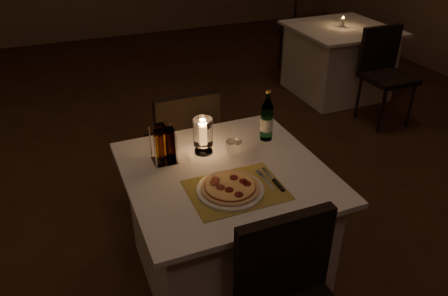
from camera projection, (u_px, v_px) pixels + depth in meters
name	position (u px, v px, depth m)	size (l,w,h in m)	color
floor	(176.00, 259.00, 2.72)	(8.00, 10.00, 0.02)	#432515
main_table	(225.00, 226.00, 2.41)	(1.00, 1.00, 0.74)	white
chair_far	(184.00, 139.00, 2.89)	(0.42, 0.42, 0.90)	black
placemat	(236.00, 190.00, 2.07)	(0.45, 0.34, 0.00)	gold
plate	(230.00, 190.00, 2.06)	(0.32, 0.32, 0.01)	white
pizza	(230.00, 187.00, 2.05)	(0.28, 0.28, 0.02)	#D8B77F
fork	(264.00, 178.00, 2.15)	(0.02, 0.18, 0.00)	silver
knife	(276.00, 183.00, 2.11)	(0.02, 0.22, 0.01)	black
tumbler	(234.00, 149.00, 2.32)	(0.08, 0.08, 0.08)	white
water_bottle	(267.00, 120.00, 2.44)	(0.07, 0.07, 0.30)	#56A167
hurricane_candle	(203.00, 133.00, 2.32)	(0.10, 0.10, 0.20)	white
cruet_caddy	(164.00, 146.00, 2.24)	(0.12, 0.12, 0.21)	white
neighbor_table_right	(337.00, 60.00, 4.77)	(1.00, 1.00, 0.74)	white
neighbor_chair_ra	(384.00, 66.00, 4.11)	(0.42, 0.42, 0.90)	black
neighbor_chair_rb	(305.00, 28.00, 5.25)	(0.42, 0.42, 0.90)	black
neighbor_candle_right	(343.00, 22.00, 4.56)	(0.03, 0.03, 0.11)	white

